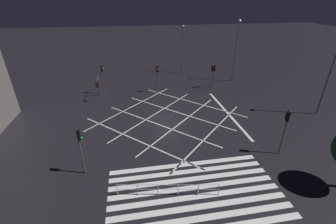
{
  "coord_description": "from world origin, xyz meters",
  "views": [
    {
      "loc": [
        -4.08,
        -23.54,
        13.05
      ],
      "look_at": [
        0.0,
        0.0,
        0.81
      ],
      "focal_mm": 24.0,
      "sensor_mm": 36.0,
      "label": 1
    }
  ],
  "objects_px": {
    "traffic_light_se_main": "(286,124)",
    "street_lamp_far": "(336,55)",
    "traffic_light_nw_cross": "(98,84)",
    "street_lamp_east": "(237,41)",
    "traffic_light_median_north": "(158,74)",
    "street_lamp_west": "(183,44)",
    "traffic_light_sw_main": "(80,143)",
    "traffic_light_nw_main": "(102,74)",
    "traffic_light_ne_cross": "(214,71)",
    "traffic_light_ne_main": "(212,72)"
  },
  "relations": [
    {
      "from": "traffic_light_nw_cross",
      "to": "traffic_light_ne_main",
      "type": "distance_m",
      "value": 17.16
    },
    {
      "from": "traffic_light_nw_main",
      "to": "street_lamp_west",
      "type": "height_order",
      "value": "street_lamp_west"
    },
    {
      "from": "traffic_light_median_north",
      "to": "street_lamp_west",
      "type": "distance_m",
      "value": 11.38
    },
    {
      "from": "traffic_light_se_main",
      "to": "street_lamp_far",
      "type": "bearing_deg",
      "value": -145.97
    },
    {
      "from": "street_lamp_west",
      "to": "street_lamp_east",
      "type": "bearing_deg",
      "value": -38.98
    },
    {
      "from": "traffic_light_ne_cross",
      "to": "traffic_light_ne_main",
      "type": "bearing_deg",
      "value": -44.27
    },
    {
      "from": "traffic_light_median_north",
      "to": "street_lamp_west",
      "type": "bearing_deg",
      "value": 147.93
    },
    {
      "from": "traffic_light_nw_main",
      "to": "street_lamp_east",
      "type": "bearing_deg",
      "value": 6.47
    },
    {
      "from": "traffic_light_ne_cross",
      "to": "street_lamp_east",
      "type": "height_order",
      "value": "street_lamp_east"
    },
    {
      "from": "traffic_light_nw_main",
      "to": "street_lamp_west",
      "type": "xyz_separation_m",
      "value": [
        13.88,
        8.56,
        2.27
      ]
    },
    {
      "from": "traffic_light_nw_cross",
      "to": "street_lamp_west",
      "type": "bearing_deg",
      "value": 126.35
    },
    {
      "from": "traffic_light_se_main",
      "to": "traffic_light_median_north",
      "type": "xyz_separation_m",
      "value": [
        -9.04,
        16.9,
        -0.17
      ]
    },
    {
      "from": "traffic_light_sw_main",
      "to": "traffic_light_se_main",
      "type": "distance_m",
      "value": 17.25
    },
    {
      "from": "traffic_light_se_main",
      "to": "street_lamp_far",
      "type": "relative_size",
      "value": 0.43
    },
    {
      "from": "traffic_light_ne_main",
      "to": "street_lamp_east",
      "type": "xyz_separation_m",
      "value": [
        4.92,
        3.02,
        4.05
      ]
    },
    {
      "from": "traffic_light_ne_main",
      "to": "street_lamp_far",
      "type": "relative_size",
      "value": 0.36
    },
    {
      "from": "traffic_light_se_main",
      "to": "traffic_light_nw_main",
      "type": "bearing_deg",
      "value": -46.24
    },
    {
      "from": "traffic_light_nw_cross",
      "to": "traffic_light_se_main",
      "type": "bearing_deg",
      "value": 48.22
    },
    {
      "from": "street_lamp_east",
      "to": "street_lamp_far",
      "type": "xyz_separation_m",
      "value": [
        5.19,
        -13.7,
        0.62
      ]
    },
    {
      "from": "traffic_light_ne_main",
      "to": "street_lamp_far",
      "type": "bearing_deg",
      "value": 133.42
    },
    {
      "from": "traffic_light_median_north",
      "to": "traffic_light_nw_main",
      "type": "bearing_deg",
      "value": -96.22
    },
    {
      "from": "traffic_light_median_north",
      "to": "traffic_light_nw_cross",
      "type": "bearing_deg",
      "value": -82.01
    },
    {
      "from": "traffic_light_sw_main",
      "to": "traffic_light_nw_main",
      "type": "distance_m",
      "value": 17.43
    },
    {
      "from": "traffic_light_se_main",
      "to": "traffic_light_nw_cross",
      "type": "height_order",
      "value": "traffic_light_se_main"
    },
    {
      "from": "traffic_light_ne_cross",
      "to": "traffic_light_se_main",
      "type": "bearing_deg",
      "value": -0.44
    },
    {
      "from": "street_lamp_west",
      "to": "traffic_light_se_main",
      "type": "bearing_deg",
      "value": -83.21
    },
    {
      "from": "street_lamp_west",
      "to": "traffic_light_nw_cross",
      "type": "bearing_deg",
      "value": -143.65
    },
    {
      "from": "street_lamp_east",
      "to": "street_lamp_far",
      "type": "bearing_deg",
      "value": -69.26
    },
    {
      "from": "traffic_light_nw_cross",
      "to": "traffic_light_nw_main",
      "type": "distance_m",
      "value": 2.28
    },
    {
      "from": "street_lamp_far",
      "to": "street_lamp_west",
      "type": "bearing_deg",
      "value": 122.76
    },
    {
      "from": "traffic_light_ne_cross",
      "to": "street_lamp_east",
      "type": "xyz_separation_m",
      "value": [
        4.3,
        2.39,
        4.16
      ]
    },
    {
      "from": "traffic_light_sw_main",
      "to": "traffic_light_se_main",
      "type": "xyz_separation_m",
      "value": [
        17.25,
        -0.35,
        0.13
      ]
    },
    {
      "from": "traffic_light_median_north",
      "to": "street_lamp_far",
      "type": "xyz_separation_m",
      "value": [
        18.67,
        -10.4,
        4.38
      ]
    },
    {
      "from": "traffic_light_nw_cross",
      "to": "street_lamp_far",
      "type": "height_order",
      "value": "street_lamp_far"
    },
    {
      "from": "traffic_light_nw_main",
      "to": "traffic_light_ne_main",
      "type": "bearing_deg",
      "value": -2.05
    },
    {
      "from": "traffic_light_median_north",
      "to": "street_lamp_far",
      "type": "distance_m",
      "value": 21.81
    },
    {
      "from": "street_lamp_west",
      "to": "street_lamp_far",
      "type": "height_order",
      "value": "street_lamp_far"
    },
    {
      "from": "traffic_light_se_main",
      "to": "street_lamp_west",
      "type": "xyz_separation_m",
      "value": [
        -3.14,
        26.33,
        2.24
      ]
    },
    {
      "from": "traffic_light_sw_main",
      "to": "street_lamp_far",
      "type": "relative_size",
      "value": 0.41
    },
    {
      "from": "traffic_light_se_main",
      "to": "street_lamp_west",
      "type": "height_order",
      "value": "street_lamp_west"
    },
    {
      "from": "traffic_light_ne_cross",
      "to": "traffic_light_ne_main",
      "type": "xyz_separation_m",
      "value": [
        -0.62,
        -0.63,
        0.11
      ]
    },
    {
      "from": "street_lamp_far",
      "to": "traffic_light_se_main",
      "type": "bearing_deg",
      "value": -145.97
    },
    {
      "from": "traffic_light_se_main",
      "to": "traffic_light_nw_main",
      "type": "height_order",
      "value": "traffic_light_se_main"
    },
    {
      "from": "traffic_light_sw_main",
      "to": "traffic_light_ne_cross",
      "type": "height_order",
      "value": "traffic_light_sw_main"
    },
    {
      "from": "traffic_light_sw_main",
      "to": "traffic_light_median_north",
      "type": "distance_m",
      "value": 18.48
    },
    {
      "from": "traffic_light_nw_cross",
      "to": "street_lamp_east",
      "type": "xyz_separation_m",
      "value": [
        22.01,
        4.5,
        4.41
      ]
    },
    {
      "from": "traffic_light_se_main",
      "to": "traffic_light_nw_cross",
      "type": "distance_m",
      "value": 23.58
    },
    {
      "from": "traffic_light_ne_main",
      "to": "street_lamp_west",
      "type": "bearing_deg",
      "value": -73.83
    },
    {
      "from": "traffic_light_nw_cross",
      "to": "traffic_light_ne_main",
      "type": "relative_size",
      "value": 0.85
    },
    {
      "from": "traffic_light_ne_cross",
      "to": "street_lamp_far",
      "type": "height_order",
      "value": "street_lamp_far"
    }
  ]
}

